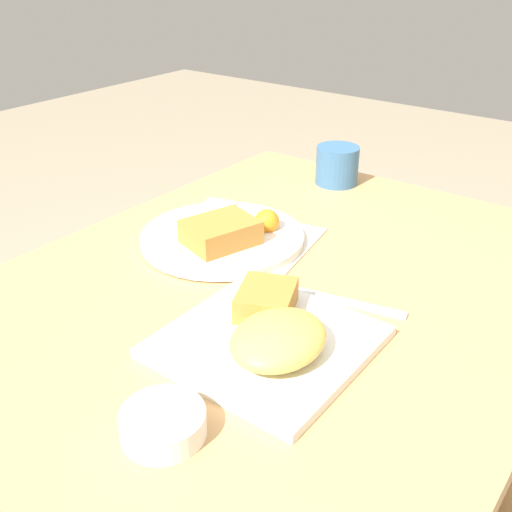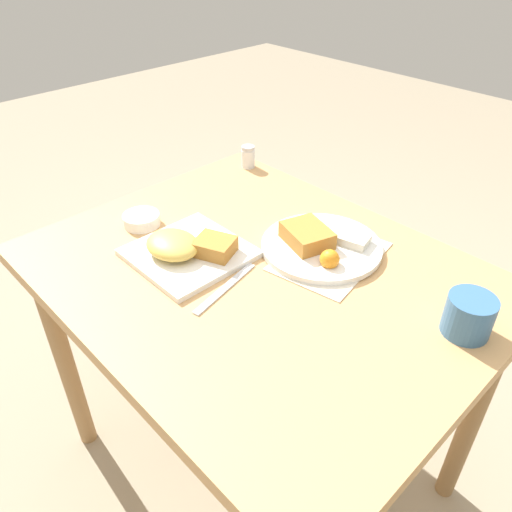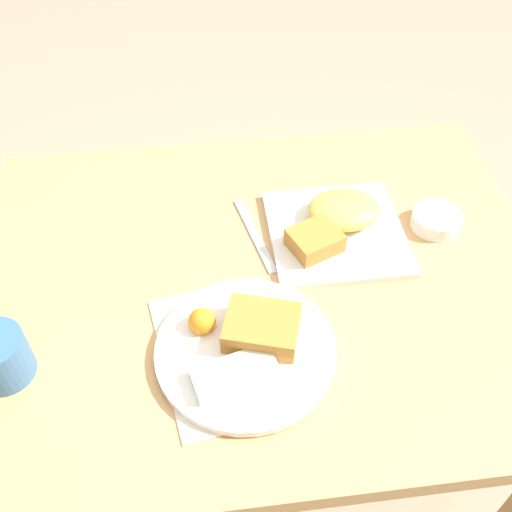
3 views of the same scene
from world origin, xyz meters
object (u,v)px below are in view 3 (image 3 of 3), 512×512
Objects in this scene: plate_oval_far at (246,345)px; butter_knife at (256,235)px; sauce_ramekin at (436,219)px; plate_square_near at (336,225)px.

plate_oval_far reaches higher than butter_knife.
butter_knife is (0.34, -0.02, -0.01)m from sauce_ramekin.
sauce_ramekin is 0.46× the size of butter_knife.
plate_oval_far is 3.07× the size of sauce_ramekin.
plate_square_near is at bearing 72.79° from butter_knife.
plate_oval_far is at bearing 31.79° from sauce_ramekin.
plate_square_near is at bearing -128.81° from plate_oval_far.
butter_knife is at bearing -4.82° from plate_square_near.
plate_oval_far is at bearing 51.19° from plate_square_near.
plate_oval_far is at bearing -22.69° from butter_knife.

